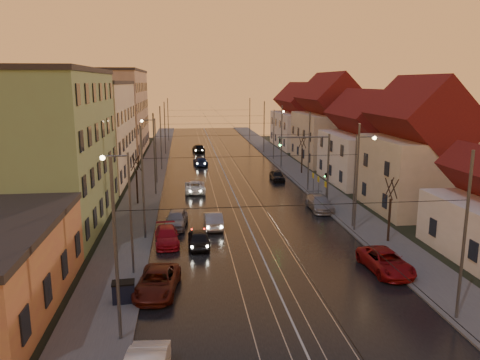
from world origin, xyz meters
name	(u,v)px	position (x,y,z in m)	size (l,w,h in m)	color
ground	(273,281)	(0.00, 0.00, 0.00)	(160.00, 160.00, 0.00)	black
road	(222,168)	(0.00, 40.00, 0.02)	(16.00, 120.00, 0.04)	black
sidewalk_left	(152,169)	(-10.00, 40.00, 0.07)	(4.00, 120.00, 0.15)	#4C4C4C
sidewalk_right	(289,166)	(10.00, 40.00, 0.07)	(4.00, 120.00, 0.15)	#4C4C4C
tram_rail_0	(207,168)	(-2.20, 40.00, 0.06)	(0.06, 120.00, 0.03)	gray
tram_rail_1	(217,167)	(-0.77, 40.00, 0.06)	(0.06, 120.00, 0.03)	gray
tram_rail_2	(227,167)	(0.77, 40.00, 0.06)	(0.06, 120.00, 0.03)	gray
tram_rail_3	(237,167)	(2.20, 40.00, 0.06)	(0.06, 120.00, 0.03)	gray
apartment_left_1	(40,151)	(-17.50, 14.00, 6.50)	(10.00, 18.00, 13.00)	#789C63
apartment_left_2	(87,132)	(-17.50, 34.00, 6.00)	(10.00, 20.00, 12.00)	beige
apartment_left_3	(114,113)	(-17.50, 58.00, 7.00)	(10.00, 24.00, 14.00)	#957960
house_right_1	(419,154)	(17.00, 15.00, 5.45)	(8.67, 10.20, 10.80)	#B9AF8F
house_right_2	(367,145)	(17.00, 28.00, 4.64)	(9.18, 12.24, 9.20)	silver
house_right_3	(330,125)	(17.00, 43.00, 5.80)	(9.18, 14.28, 11.50)	#B9AF8F
house_right_4	(301,120)	(17.00, 61.00, 5.05)	(9.18, 16.32, 10.00)	silver
catenary_pole_l_0	(116,253)	(-8.60, -6.00, 4.50)	(0.16, 0.16, 9.00)	#595B60
catenary_pole_r_0	(464,238)	(8.60, -6.00, 4.50)	(0.16, 0.16, 9.00)	#595B60
catenary_pole_l_1	(143,184)	(-8.60, 9.00, 4.50)	(0.16, 0.16, 9.00)	#595B60
catenary_pole_r_1	(357,179)	(8.60, 9.00, 4.50)	(0.16, 0.16, 9.00)	#595B60
catenary_pole_l_2	(154,155)	(-8.60, 24.00, 4.50)	(0.16, 0.16, 9.00)	#595B60
catenary_pole_r_2	(309,152)	(8.60, 24.00, 4.50)	(0.16, 0.16, 9.00)	#595B60
catenary_pole_l_3	(161,139)	(-8.60, 39.00, 4.50)	(0.16, 0.16, 9.00)	#595B60
catenary_pole_r_3	(282,137)	(8.60, 39.00, 4.50)	(0.16, 0.16, 9.00)	#595B60
catenary_pole_l_4	(165,128)	(-8.60, 54.00, 4.50)	(0.16, 0.16, 9.00)	#595B60
catenary_pole_r_4	(264,127)	(8.60, 54.00, 4.50)	(0.16, 0.16, 9.00)	#595B60
catenary_pole_l_5	(168,120)	(-8.60, 72.00, 4.50)	(0.16, 0.16, 9.00)	#595B60
catenary_pole_r_5	(250,119)	(8.60, 72.00, 4.50)	(0.16, 0.16, 9.00)	#595B60
street_lamp_0	(125,202)	(-9.10, 2.00, 4.89)	(1.75, 0.32, 8.00)	#595B60
street_lamp_1	(359,172)	(9.10, 10.00, 4.89)	(1.75, 0.32, 8.00)	#595B60
street_lamp_2	(153,144)	(-9.10, 30.00, 4.89)	(1.75, 0.32, 8.00)	#595B60
street_lamp_3	(276,129)	(9.10, 46.00, 4.89)	(1.75, 0.32, 8.00)	#595B60
traffic_light_mast	(319,160)	(7.99, 18.00, 4.60)	(5.30, 0.32, 7.20)	#595B60
bare_tree_0	(137,181)	(-10.20, 20.00, 2.49)	(1.09, 1.09, 5.11)	black
bare_tree_1	(390,212)	(10.20, 6.00, 2.49)	(1.09, 1.09, 5.11)	black
bare_tree_2	(302,156)	(10.40, 34.00, 2.49)	(1.09, 1.09, 5.11)	black
driving_car_0	(199,238)	(-4.42, 6.87, 0.69)	(1.62, 4.02, 1.37)	black
driving_car_1	(213,220)	(-3.06, 11.40, 0.70)	(1.49, 4.28, 1.41)	gray
driving_car_2	(195,187)	(-4.28, 24.78, 0.67)	(2.23, 4.83, 1.34)	white
driving_car_3	(201,161)	(-3.01, 42.13, 0.66)	(1.86, 4.57, 1.33)	#19264C
driving_car_4	(199,148)	(-2.86, 55.55, 0.76)	(1.81, 4.49, 1.53)	black
parked_left_1	(157,282)	(-7.12, -0.86, 0.69)	(2.27, 4.93, 1.37)	#54180E
parked_left_2	(167,236)	(-6.85, 7.66, 0.63)	(1.77, 4.36, 1.26)	#A8101E
parked_left_3	(176,219)	(-6.20, 11.87, 0.75)	(1.77, 4.39, 1.49)	#96969B
parked_right_0	(386,262)	(7.60, 0.58, 0.69)	(2.31, 5.00, 1.39)	maroon
parked_right_1	(320,203)	(7.60, 15.85, 0.71)	(2.00, 4.92, 1.43)	gray
parked_right_2	(277,176)	(6.20, 29.97, 0.65)	(1.54, 3.82, 1.30)	black
dumpster	(124,292)	(-8.91, -2.09, 0.70)	(1.20, 0.80, 1.10)	black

